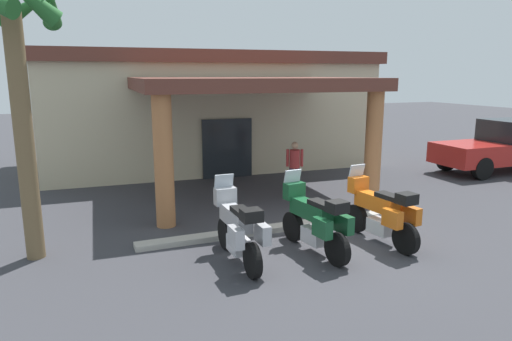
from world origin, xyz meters
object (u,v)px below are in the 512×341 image
Objects in this scene: pedestrian at (295,164)px; palm_tree_roadside at (14,53)px; motorcycle_silver at (238,228)px; motorcycle_green at (315,220)px; motorcycle_orange at (381,212)px; pickup_truck_red at (502,147)px; motel_building at (208,108)px.

palm_tree_roadside is at bearing 133.05° from pedestrian.
motorcycle_silver and motorcycle_green have the same top height.
motorcycle_silver is at bearing 79.04° from motorcycle_green.
palm_tree_roadside is (-6.96, 1.95, 3.32)m from motorcycle_orange.
pickup_truck_red is (8.74, -0.10, 0.02)m from pedestrian.
pickup_truck_red reaches higher than motorcycle_green.
palm_tree_roadside reaches higher than motorcycle_green.
motorcycle_green is 6.57m from palm_tree_roadside.
motorcycle_green is 11.50m from pickup_truck_red.
motorcycle_orange is (3.25, -0.16, 0.00)m from motorcycle_silver.
palm_tree_roadside is (-5.34, 1.92, 3.32)m from motorcycle_green.
pickup_truck_red is at bearing 9.13° from palm_tree_roadside.
motorcycle_orange is 7.96m from palm_tree_roadside.
pedestrian is at bearing -179.22° from pickup_truck_red.
pedestrian is (1.86, 4.58, 0.22)m from motorcycle_green.
motorcycle_silver is 3.25m from motorcycle_orange.
motorcycle_silver is 1.38× the size of pedestrian.
palm_tree_roadside reaches higher than motorcycle_orange.
motel_building is 2.48× the size of pickup_truck_red.
motel_building is 8.15× the size of pedestrian.
motorcycle_orange is at bearing -92.72° from motorcycle_silver.
pedestrian is at bearing 20.31° from palm_tree_roadside.
motorcycle_green is (1.62, -0.13, 0.00)m from motorcycle_silver.
motorcycle_green is 1.38× the size of pedestrian.
motorcycle_silver is at bearing -100.46° from motel_building.
pickup_truck_red is at bearing -67.94° from pedestrian.
motorcycle_green is 0.42× the size of pickup_truck_red.
motorcycle_orange is 0.40× the size of palm_tree_roadside.
pickup_truck_red reaches higher than motorcycle_silver.
palm_tree_roadside is at bearing 63.81° from motorcycle_green.
motel_building is at bearing -13.21° from motorcycle_silver.
palm_tree_roadside is at bearing -123.51° from motel_building.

